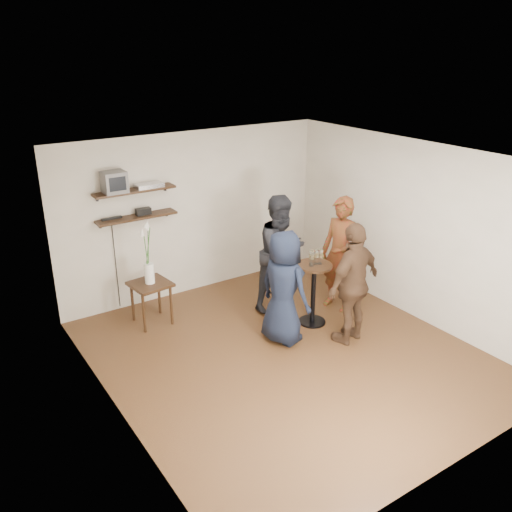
{
  "coord_description": "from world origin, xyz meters",
  "views": [
    {
      "loc": [
        -3.74,
        -4.9,
        3.86
      ],
      "look_at": [
        -0.21,
        0.4,
        1.32
      ],
      "focal_mm": 38.0,
      "sensor_mm": 36.0,
      "label": 1
    }
  ],
  "objects_px": {
    "dvd_deck": "(149,185)",
    "radio": "(143,212)",
    "crt_monitor": "(114,182)",
    "person_brown": "(353,283)",
    "drinks_table": "(314,286)",
    "person_dark": "(282,253)",
    "person_navy": "(284,288)",
    "side_table": "(151,289)",
    "person_plaid": "(341,254)"
  },
  "relations": [
    {
      "from": "crt_monitor",
      "to": "side_table",
      "type": "height_order",
      "value": "crt_monitor"
    },
    {
      "from": "person_plaid",
      "to": "dvd_deck",
      "type": "bearing_deg",
      "value": -142.12
    },
    {
      "from": "drinks_table",
      "to": "radio",
      "type": "bearing_deg",
      "value": 132.73
    },
    {
      "from": "person_dark",
      "to": "person_navy",
      "type": "height_order",
      "value": "person_dark"
    },
    {
      "from": "drinks_table",
      "to": "person_navy",
      "type": "bearing_deg",
      "value": -166.37
    },
    {
      "from": "person_dark",
      "to": "person_brown",
      "type": "bearing_deg",
      "value": -88.28
    },
    {
      "from": "drinks_table",
      "to": "person_plaid",
      "type": "relative_size",
      "value": 0.53
    },
    {
      "from": "person_plaid",
      "to": "person_brown",
      "type": "distance_m",
      "value": 0.99
    },
    {
      "from": "dvd_deck",
      "to": "person_brown",
      "type": "relative_size",
      "value": 0.24
    },
    {
      "from": "dvd_deck",
      "to": "side_table",
      "type": "bearing_deg",
      "value": -119.64
    },
    {
      "from": "crt_monitor",
      "to": "person_brown",
      "type": "height_order",
      "value": "crt_monitor"
    },
    {
      "from": "radio",
      "to": "person_navy",
      "type": "height_order",
      "value": "person_navy"
    },
    {
      "from": "person_dark",
      "to": "person_brown",
      "type": "xyz_separation_m",
      "value": [
        0.22,
        -1.33,
        -0.05
      ]
    },
    {
      "from": "radio",
      "to": "drinks_table",
      "type": "xyz_separation_m",
      "value": [
        1.73,
        -1.88,
        -0.92
      ]
    },
    {
      "from": "drinks_table",
      "to": "person_navy",
      "type": "xyz_separation_m",
      "value": [
        -0.65,
        -0.16,
        0.2
      ]
    },
    {
      "from": "crt_monitor",
      "to": "radio",
      "type": "distance_m",
      "value": 0.64
    },
    {
      "from": "crt_monitor",
      "to": "dvd_deck",
      "type": "height_order",
      "value": "crt_monitor"
    },
    {
      "from": "radio",
      "to": "person_plaid",
      "type": "distance_m",
      "value": 3.0
    },
    {
      "from": "person_dark",
      "to": "person_brown",
      "type": "height_order",
      "value": "person_dark"
    },
    {
      "from": "dvd_deck",
      "to": "crt_monitor",
      "type": "bearing_deg",
      "value": 180.0
    },
    {
      "from": "dvd_deck",
      "to": "person_navy",
      "type": "distance_m",
      "value": 2.51
    },
    {
      "from": "drinks_table",
      "to": "person_brown",
      "type": "height_order",
      "value": "person_brown"
    },
    {
      "from": "dvd_deck",
      "to": "person_plaid",
      "type": "relative_size",
      "value": 0.23
    },
    {
      "from": "radio",
      "to": "person_dark",
      "type": "xyz_separation_m",
      "value": [
        1.65,
        -1.21,
        -0.62
      ]
    },
    {
      "from": "crt_monitor",
      "to": "person_brown",
      "type": "bearing_deg",
      "value": -48.29
    },
    {
      "from": "person_plaid",
      "to": "person_navy",
      "type": "distance_m",
      "value": 1.35
    },
    {
      "from": "person_dark",
      "to": "person_brown",
      "type": "relative_size",
      "value": 1.05
    },
    {
      "from": "crt_monitor",
      "to": "drinks_table",
      "type": "xyz_separation_m",
      "value": [
        2.13,
        -1.88,
        -1.42
      ]
    },
    {
      "from": "person_dark",
      "to": "person_navy",
      "type": "xyz_separation_m",
      "value": [
        -0.56,
        -0.83,
        -0.1
      ]
    },
    {
      "from": "dvd_deck",
      "to": "radio",
      "type": "distance_m",
      "value": 0.4
    },
    {
      "from": "crt_monitor",
      "to": "person_plaid",
      "type": "relative_size",
      "value": 0.18
    },
    {
      "from": "dvd_deck",
      "to": "radio",
      "type": "bearing_deg",
      "value": 180.0
    },
    {
      "from": "person_navy",
      "to": "person_brown",
      "type": "height_order",
      "value": "person_brown"
    },
    {
      "from": "drinks_table",
      "to": "person_dark",
      "type": "relative_size",
      "value": 0.52
    },
    {
      "from": "person_plaid",
      "to": "side_table",
      "type": "bearing_deg",
      "value": -128.88
    },
    {
      "from": "side_table",
      "to": "person_brown",
      "type": "bearing_deg",
      "value": -43.58
    },
    {
      "from": "dvd_deck",
      "to": "person_brown",
      "type": "xyz_separation_m",
      "value": [
        1.75,
        -2.54,
        -1.05
      ]
    },
    {
      "from": "side_table",
      "to": "person_navy",
      "type": "height_order",
      "value": "person_navy"
    },
    {
      "from": "person_plaid",
      "to": "person_navy",
      "type": "xyz_separation_m",
      "value": [
        -1.3,
        -0.34,
        -0.09
      ]
    },
    {
      "from": "radio",
      "to": "person_dark",
      "type": "height_order",
      "value": "person_dark"
    },
    {
      "from": "dvd_deck",
      "to": "side_table",
      "type": "distance_m",
      "value": 1.52
    },
    {
      "from": "dvd_deck",
      "to": "radio",
      "type": "xyz_separation_m",
      "value": [
        -0.11,
        0.0,
        -0.38
      ]
    },
    {
      "from": "person_dark",
      "to": "person_plaid",
      "type": "bearing_deg",
      "value": -41.16
    },
    {
      "from": "dvd_deck",
      "to": "person_brown",
      "type": "bearing_deg",
      "value": -55.44
    },
    {
      "from": "person_plaid",
      "to": "person_brown",
      "type": "relative_size",
      "value": 1.04
    },
    {
      "from": "person_brown",
      "to": "crt_monitor",
      "type": "bearing_deg",
      "value": -59.31
    },
    {
      "from": "crt_monitor",
      "to": "side_table",
      "type": "distance_m",
      "value": 1.6
    },
    {
      "from": "radio",
      "to": "crt_monitor",
      "type": "bearing_deg",
      "value": 180.0
    },
    {
      "from": "crt_monitor",
      "to": "person_brown",
      "type": "relative_size",
      "value": 0.19
    },
    {
      "from": "drinks_table",
      "to": "person_plaid",
      "type": "bearing_deg",
      "value": 15.26
    }
  ]
}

